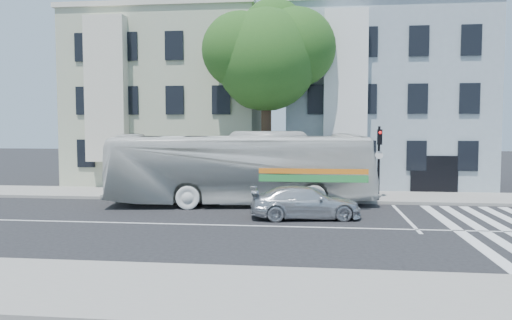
# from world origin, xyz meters

# --- Properties ---
(ground) EXTENTS (120.00, 120.00, 0.00)m
(ground) POSITION_xyz_m (0.00, 0.00, 0.00)
(ground) COLOR black
(ground) RESTS_ON ground
(sidewalk_far) EXTENTS (80.00, 4.00, 0.15)m
(sidewalk_far) POSITION_xyz_m (0.00, 8.00, 0.07)
(sidewalk_far) COLOR gray
(sidewalk_far) RESTS_ON ground
(sidewalk_near) EXTENTS (80.00, 4.00, 0.15)m
(sidewalk_near) POSITION_xyz_m (0.00, -8.00, 0.07)
(sidewalk_near) COLOR gray
(sidewalk_near) RESTS_ON ground
(building_left) EXTENTS (12.00, 10.00, 11.00)m
(building_left) POSITION_xyz_m (-7.00, 15.00, 5.50)
(building_left) COLOR #A6B093
(building_left) RESTS_ON ground
(building_right) EXTENTS (12.00, 10.00, 11.00)m
(building_right) POSITION_xyz_m (7.00, 15.00, 5.50)
(building_right) COLOR #8897A2
(building_right) RESTS_ON ground
(street_tree) EXTENTS (7.30, 5.90, 11.10)m
(street_tree) POSITION_xyz_m (0.06, 8.74, 7.83)
(street_tree) COLOR #2D2116
(street_tree) RESTS_ON ground
(bus) EXTENTS (5.04, 13.31, 3.62)m
(bus) POSITION_xyz_m (-0.93, 5.20, 1.81)
(bus) COLOR silver
(bus) RESTS_ON ground
(sedan) EXTENTS (2.59, 4.88, 1.35)m
(sedan) POSITION_xyz_m (2.29, 1.83, 0.67)
(sedan) COLOR silver
(sedan) RESTS_ON ground
(hedge) EXTENTS (8.24, 3.83, 0.70)m
(hedge) POSITION_xyz_m (-2.49, 6.78, 0.50)
(hedge) COLOR #1C581C
(hedge) RESTS_ON sidewalk_far
(traffic_signal) EXTENTS (0.40, 0.52, 3.86)m
(traffic_signal) POSITION_xyz_m (5.97, 7.08, 2.50)
(traffic_signal) COLOR black
(traffic_signal) RESTS_ON ground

